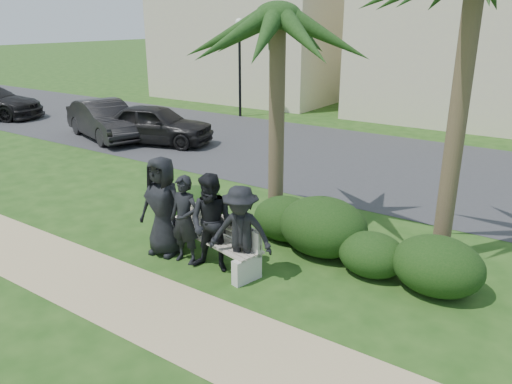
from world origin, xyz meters
TOP-DOWN VIEW (x-y plane):
  - ground at (0.00, 0.00)m, footprint 160.00×160.00m
  - footpath at (0.00, -1.80)m, footprint 30.00×1.60m
  - asphalt_street at (0.00, 8.00)m, footprint 160.00×8.00m
  - stucco_bldg_left at (-12.00, 18.00)m, footprint 10.40×8.40m
  - stucco_bldg_right at (-1.00, 18.00)m, footprint 8.40×8.40m
  - street_lamp at (-9.00, 12.00)m, footprint 0.36×0.36m
  - park_bench at (-0.97, 0.02)m, footprint 2.55×1.10m
  - man_a at (-1.80, -0.27)m, footprint 1.00×0.72m
  - man_b at (-1.23, -0.31)m, footprint 0.63×0.44m
  - man_c at (-0.61, -0.26)m, footprint 1.00×0.86m
  - man_d at (-0.01, -0.25)m, footprint 1.24×0.96m
  - hedge_a at (-2.29, 1.27)m, footprint 1.30×1.07m
  - hedge_c at (-0.25, 1.64)m, footprint 1.39×1.15m
  - hedge_d at (0.67, 1.47)m, footprint 1.73×1.43m
  - hedge_e at (1.78, 1.19)m, footprint 1.21×1.00m
  - hedge_f at (2.89, 1.23)m, footprint 1.50×1.24m
  - palm_left at (-0.75, 2.01)m, footprint 3.00×3.00m
  - car_a at (-8.35, 6.00)m, footprint 4.43×2.86m
  - car_b at (-10.50, 5.53)m, footprint 4.51×2.71m

SIDE VIEW (x-z plane):
  - ground at x=0.00m, z-range 0.00..0.00m
  - footpath at x=0.00m, z-range -0.01..0.01m
  - asphalt_street at x=0.00m, z-range -0.01..0.01m
  - park_bench at x=-0.97m, z-range -0.04..0.81m
  - hedge_e at x=1.78m, z-range 0.00..0.79m
  - hedge_a at x=-2.29m, z-range 0.00..0.85m
  - hedge_c at x=-0.25m, z-range 0.00..0.91m
  - hedge_f at x=2.89m, z-range 0.00..0.98m
  - hedge_d at x=0.67m, z-range 0.00..1.13m
  - car_a at x=-8.35m, z-range 0.00..1.40m
  - car_b at x=-10.50m, z-range 0.00..1.40m
  - man_b at x=-1.23m, z-range 0.00..1.66m
  - man_d at x=-0.01m, z-range 0.00..1.69m
  - man_c at x=-0.61m, z-range 0.00..1.79m
  - man_a at x=-1.80m, z-range 0.00..1.91m
  - street_lamp at x=-9.00m, z-range 0.80..5.09m
  - stucco_bldg_left at x=-12.00m, z-range 0.01..7.31m
  - stucco_bldg_right at x=-1.00m, z-range 0.01..7.31m
  - palm_left at x=-0.75m, z-range 1.66..6.88m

